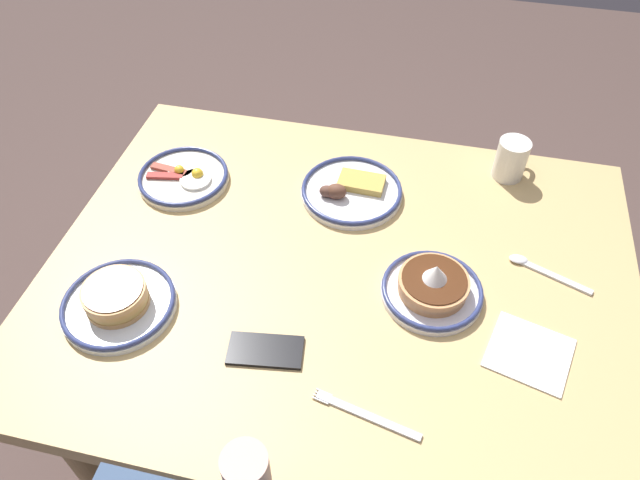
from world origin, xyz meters
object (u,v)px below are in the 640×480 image
object	(u,v)px
plate_far_side	(118,301)
paper_napkin	(529,353)
tea_spoon	(538,268)
plate_near_main	(184,177)
plate_center_pancakes	(351,190)
fork_near	(365,415)
plate_far_companion	(433,288)
coffee_mug	(512,158)
cell_phone	(265,350)

from	to	relation	value
plate_far_side	paper_napkin	bearing A→B (deg)	-174.79
tea_spoon	plate_near_main	bearing A→B (deg)	-6.88
plate_center_pancakes	fork_near	bearing A→B (deg)	103.34
plate_far_companion	coffee_mug	distance (m)	0.45
paper_napkin	plate_far_side	bearing A→B (deg)	5.21
plate_near_main	plate_center_pancakes	distance (m)	0.41
plate_near_main	coffee_mug	xyz separation A→B (m)	(-0.78, -0.20, 0.04)
plate_near_main	plate_far_companion	size ratio (longest dim) A/B	1.05
plate_far_side	cell_phone	size ratio (longest dim) A/B	1.61
plate_center_pancakes	coffee_mug	distance (m)	0.40
plate_near_main	tea_spoon	size ratio (longest dim) A/B	1.28
plate_center_pancakes	cell_phone	world-z (taller)	plate_center_pancakes
cell_phone	paper_napkin	size ratio (longest dim) A/B	0.96
plate_center_pancakes	paper_napkin	xyz separation A→B (m)	(-0.42, 0.36, -0.01)
coffee_mug	cell_phone	xyz separation A→B (m)	(0.45, 0.63, -0.05)
plate_near_main	coffee_mug	world-z (taller)	coffee_mug
tea_spoon	fork_near	bearing A→B (deg)	53.73
plate_center_pancakes	plate_far_companion	distance (m)	0.34
plate_far_side	coffee_mug	bearing A→B (deg)	-141.99
plate_far_companion	fork_near	distance (m)	0.31
plate_center_pancakes	plate_far_side	size ratio (longest dim) A/B	1.06
cell_phone	plate_far_side	bearing A→B (deg)	-14.07
plate_near_main	fork_near	world-z (taller)	plate_near_main
plate_far_side	plate_center_pancakes	bearing A→B (deg)	-132.17
fork_near	tea_spoon	size ratio (longest dim) A/B	1.17
plate_far_companion	cell_phone	bearing A→B (deg)	35.08
plate_near_main	cell_phone	bearing A→B (deg)	128.00
plate_near_main	plate_far_side	world-z (taller)	plate_far_side
plate_center_pancakes	plate_far_side	distance (m)	0.59
cell_phone	tea_spoon	distance (m)	0.61
paper_napkin	plate_far_companion	bearing A→B (deg)	-26.99
coffee_mug	cell_phone	size ratio (longest dim) A/B	0.72
plate_near_main	plate_center_pancakes	size ratio (longest dim) A/B	0.91
fork_near	tea_spoon	world-z (taller)	tea_spoon
plate_near_main	paper_napkin	bearing A→B (deg)	158.84
coffee_mug	fork_near	size ratio (longest dim) A/B	0.51
plate_center_pancakes	cell_phone	xyz separation A→B (m)	(0.08, 0.47, -0.01)
coffee_mug	tea_spoon	size ratio (longest dim) A/B	0.60
plate_far_companion	plate_far_side	world-z (taller)	plate_far_companion
plate_center_pancakes	plate_far_companion	xyz separation A→B (m)	(-0.22, 0.26, 0.01)
plate_center_pancakes	plate_far_companion	world-z (taller)	plate_far_companion
cell_phone	plate_near_main	bearing A→B (deg)	-60.00
paper_napkin	tea_spoon	world-z (taller)	tea_spoon
fork_near	plate_far_companion	bearing A→B (deg)	-106.35
plate_far_side	coffee_mug	distance (m)	0.97
plate_center_pancakes	plate_near_main	bearing A→B (deg)	5.77
plate_far_companion	paper_napkin	size ratio (longest dim) A/B	1.41
cell_phone	fork_near	xyz separation A→B (m)	(-0.21, 0.09, -0.00)
paper_napkin	tea_spoon	size ratio (longest dim) A/B	0.86
plate_far_companion	fork_near	world-z (taller)	plate_far_companion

